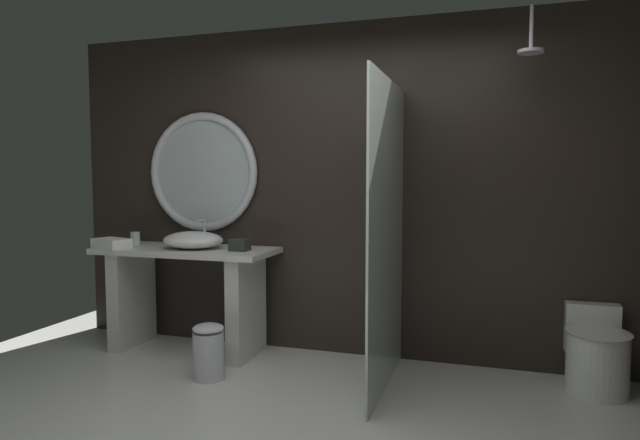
% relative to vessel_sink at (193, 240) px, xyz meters
% --- Properties ---
extents(back_wall_panel, '(4.80, 0.10, 2.60)m').
position_rel_vessel_sink_xyz_m(back_wall_panel, '(1.16, 0.40, 0.39)').
color(back_wall_panel, black).
rests_on(back_wall_panel, ground_plane).
extents(vanity_counter, '(1.44, 0.60, 0.84)m').
position_rel_vessel_sink_xyz_m(vanity_counter, '(-0.08, 0.03, -0.39)').
color(vanity_counter, silver).
rests_on(vanity_counter, ground_plane).
extents(vessel_sink, '(0.49, 0.40, 0.22)m').
position_rel_vessel_sink_xyz_m(vessel_sink, '(0.00, 0.00, 0.00)').
color(vessel_sink, white).
rests_on(vessel_sink, vanity_counter).
extents(tumbler_cup, '(0.08, 0.08, 0.11)m').
position_rel_vessel_sink_xyz_m(tumbler_cup, '(-0.60, 0.08, -0.01)').
color(tumbler_cup, silver).
rests_on(tumbler_cup, vanity_counter).
extents(tissue_box, '(0.14, 0.13, 0.09)m').
position_rel_vessel_sink_xyz_m(tissue_box, '(0.41, -0.00, -0.02)').
color(tissue_box, '#282D28').
rests_on(tissue_box, vanity_counter).
extents(round_wall_mirror, '(1.00, 0.07, 1.00)m').
position_rel_vessel_sink_xyz_m(round_wall_mirror, '(-0.08, 0.31, 0.54)').
color(round_wall_mirror, silver).
extents(shower_glass_panel, '(0.02, 1.18, 2.05)m').
position_rel_vessel_sink_xyz_m(shower_glass_panel, '(1.60, -0.24, 0.11)').
color(shower_glass_panel, silver).
rests_on(shower_glass_panel, ground_plane).
extents(rain_shower_head, '(0.16, 0.16, 0.30)m').
position_rel_vessel_sink_xyz_m(rain_shower_head, '(2.47, -0.01, 1.33)').
color(rain_shower_head, silver).
extents(toilet, '(0.40, 0.57, 0.54)m').
position_rel_vessel_sink_xyz_m(toilet, '(2.94, 0.10, -0.66)').
color(toilet, white).
rests_on(toilet, ground_plane).
extents(waste_bin, '(0.22, 0.22, 0.39)m').
position_rel_vessel_sink_xyz_m(waste_bin, '(0.39, -0.49, -0.71)').
color(waste_bin, silver).
rests_on(waste_bin, ground_plane).
extents(folded_hand_towel, '(0.33, 0.26, 0.08)m').
position_rel_vessel_sink_xyz_m(folded_hand_towel, '(-0.64, -0.17, -0.03)').
color(folded_hand_towel, white).
rests_on(folded_hand_towel, vanity_counter).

